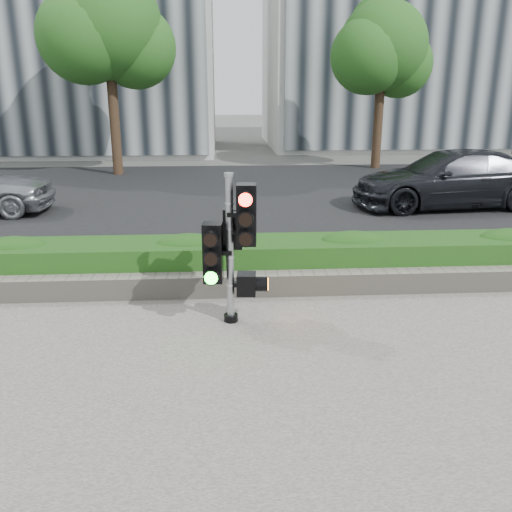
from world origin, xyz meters
name	(u,v)px	position (x,y,z in m)	size (l,w,h in m)	color
ground	(277,352)	(0.00, 0.00, 0.00)	(120.00, 120.00, 0.00)	#51514C
sidewalk	(309,499)	(0.00, -2.50, 0.01)	(16.00, 11.00, 0.03)	#9E9389
road	(244,196)	(0.00, 10.00, 0.01)	(60.00, 13.00, 0.02)	black
curb	(260,267)	(0.00, 3.15, 0.06)	(60.00, 0.25, 0.12)	gray
stone_wall	(265,284)	(0.00, 1.90, 0.20)	(12.00, 0.32, 0.34)	gray
hedge	(262,260)	(0.00, 2.55, 0.37)	(12.00, 1.00, 0.68)	#317724
building_right	(434,31)	(11.00, 25.00, 6.00)	(18.00, 10.00, 12.00)	#B7B7B2
tree_left	(107,29)	(-4.52, 14.56, 5.04)	(4.61, 4.03, 7.34)	black
tree_right	(382,49)	(5.48, 15.55, 4.48)	(4.10, 3.58, 6.53)	black
traffic_signal	(232,242)	(-0.52, 0.94, 1.16)	(0.72, 0.55, 2.05)	black
car_dark	(450,179)	(5.43, 8.09, 0.77)	(2.11, 5.18, 1.50)	black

